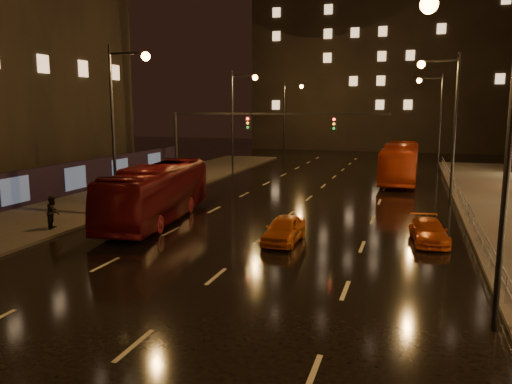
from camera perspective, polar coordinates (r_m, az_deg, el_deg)
ground at (r=34.60m, az=5.41°, el=-1.27°), size 140.00×140.00×0.00m
sidewalk_left at (r=35.53m, az=-18.23°, el=-1.30°), size 7.00×70.00×0.15m
building_distant at (r=86.08m, az=16.03°, el=16.88°), size 44.00×16.00×36.00m
hoarding_left at (r=35.42m, az=-26.04°, el=0.10°), size 0.30×46.00×2.50m
traffic_signal at (r=35.44m, az=-2.54°, el=6.74°), size 15.31×0.32×6.20m
streetlight_right at (r=15.36m, az=24.70°, el=8.59°), size 2.64×0.50×10.00m
railing_right at (r=31.89m, az=22.86°, el=-1.27°), size 0.05×56.00×1.00m
bus_red at (r=29.50m, az=-11.25°, el=-0.07°), size 4.29×11.96×3.26m
bus_curb at (r=46.05m, az=16.12°, el=3.25°), size 3.08×12.36×3.43m
taxi_near at (r=24.35m, az=3.23°, el=-4.28°), size 1.61×3.85×1.30m
taxi_far at (r=25.73m, az=19.15°, el=-4.25°), size 2.05×4.03×1.12m
pedestrian_b at (r=28.58m, az=-22.16°, el=-2.12°), size 0.94×1.05×1.77m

